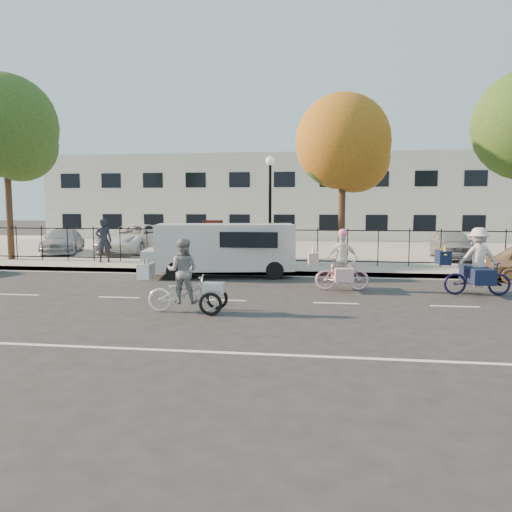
% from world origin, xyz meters
% --- Properties ---
extents(ground, '(120.00, 120.00, 0.00)m').
position_xyz_m(ground, '(0.00, 0.00, 0.00)').
color(ground, '#333334').
extents(road_markings, '(60.00, 9.52, 0.01)m').
position_xyz_m(road_markings, '(0.00, 0.00, 0.01)').
color(road_markings, silver).
rests_on(road_markings, ground).
extents(curb, '(60.00, 0.10, 0.15)m').
position_xyz_m(curb, '(0.00, 5.05, 0.07)').
color(curb, '#A8A399').
rests_on(curb, ground).
extents(sidewalk, '(60.00, 2.20, 0.15)m').
position_xyz_m(sidewalk, '(0.00, 6.10, 0.07)').
color(sidewalk, '#A8A399').
rests_on(sidewalk, ground).
extents(parking_lot, '(60.00, 15.60, 0.15)m').
position_xyz_m(parking_lot, '(0.00, 15.00, 0.07)').
color(parking_lot, '#A8A399').
rests_on(parking_lot, ground).
extents(iron_fence, '(58.00, 0.06, 1.50)m').
position_xyz_m(iron_fence, '(0.00, 7.20, 0.90)').
color(iron_fence, black).
rests_on(iron_fence, sidewalk).
extents(building, '(34.00, 10.00, 6.00)m').
position_xyz_m(building, '(0.00, 25.00, 3.00)').
color(building, silver).
rests_on(building, ground).
extents(lamppost, '(0.36, 0.36, 4.33)m').
position_xyz_m(lamppost, '(0.50, 6.80, 3.11)').
color(lamppost, black).
rests_on(lamppost, sidewalk).
extents(street_sign, '(0.85, 0.06, 1.80)m').
position_xyz_m(street_sign, '(-1.85, 6.80, 1.42)').
color(street_sign, black).
rests_on(street_sign, sidewalk).
extents(zebra_trike, '(2.09, 0.81, 1.79)m').
position_xyz_m(zebra_trike, '(-0.69, -1.56, 0.69)').
color(zebra_trike, white).
rests_on(zebra_trike, ground).
extents(unicorn_bike, '(1.87, 1.31, 1.87)m').
position_xyz_m(unicorn_bike, '(3.18, 2.05, 0.69)').
color(unicorn_bike, '#F8BCD3').
rests_on(unicorn_bike, ground).
extents(bull_bike, '(2.09, 1.43, 1.94)m').
position_xyz_m(bull_bike, '(7.00, 1.80, 0.77)').
color(bull_bike, '#110F34').
rests_on(bull_bike, ground).
extents(white_van, '(5.58, 2.65, 1.89)m').
position_xyz_m(white_van, '(-0.95, 4.45, 1.04)').
color(white_van, silver).
rests_on(white_van, ground).
extents(pedestrian, '(0.78, 0.65, 1.84)m').
position_xyz_m(pedestrian, '(-6.55, 6.80, 1.07)').
color(pedestrian, black).
rests_on(pedestrian, sidewalk).
extents(lot_car_a, '(2.88, 4.41, 1.19)m').
position_xyz_m(lot_car_a, '(-10.34, 10.30, 0.74)').
color(lot_car_a, '#A6A7AD').
rests_on(lot_car_a, parking_lot).
extents(lot_car_b, '(2.86, 5.34, 1.43)m').
position_xyz_m(lot_car_b, '(-6.93, 11.11, 0.86)').
color(lot_car_b, white).
rests_on(lot_car_b, parking_lot).
extents(lot_car_c, '(1.49, 4.20, 1.38)m').
position_xyz_m(lot_car_c, '(-3.14, 10.88, 0.84)').
color(lot_car_c, '#45464C').
rests_on(lot_car_c, parking_lot).
extents(lot_car_d, '(1.78, 3.98, 1.33)m').
position_xyz_m(lot_car_d, '(8.31, 10.15, 0.81)').
color(lot_car_d, '#9DA1A4').
rests_on(lot_car_d, parking_lot).
extents(tree_west, '(4.48, 4.48, 8.22)m').
position_xyz_m(tree_west, '(-11.00, 7.36, 5.75)').
color(tree_west, '#442D1D').
rests_on(tree_west, ground).
extents(tree_mid, '(3.82, 3.82, 7.00)m').
position_xyz_m(tree_mid, '(3.49, 7.52, 4.90)').
color(tree_mid, '#442D1D').
rests_on(tree_mid, ground).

